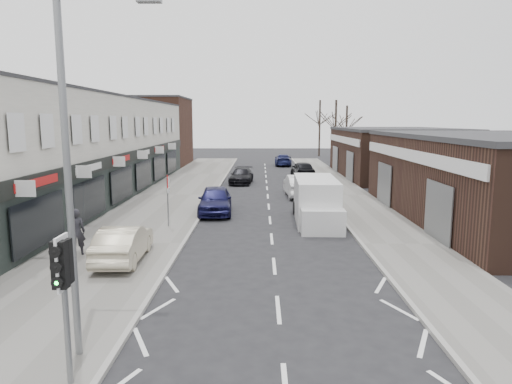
{
  "coord_description": "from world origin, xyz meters",
  "views": [
    {
      "loc": [
        -0.52,
        -10.56,
        5.43
      ],
      "look_at": [
        -0.7,
        7.44,
        2.6
      ],
      "focal_mm": 32.0,
      "sensor_mm": 36.0,
      "label": 1
    }
  ],
  "objects_px": {
    "warning_sign": "(168,186)",
    "parked_car_right_c": "(283,160)",
    "parked_car_right_a": "(298,185)",
    "parked_car_left_a": "(215,200)",
    "pedestrian": "(76,232)",
    "parked_car_left_b": "(241,176)",
    "parked_car_right_b": "(303,169)",
    "street_lamp": "(75,158)",
    "sedan_on_pavement": "(123,243)",
    "white_van": "(316,202)",
    "traffic_light": "(63,276)"
  },
  "relations": [
    {
      "from": "pedestrian",
      "to": "parked_car_right_c",
      "type": "height_order",
      "value": "pedestrian"
    },
    {
      "from": "traffic_light",
      "to": "parked_car_left_b",
      "type": "distance_m",
      "value": 31.04
    },
    {
      "from": "sedan_on_pavement",
      "to": "parked_car_left_a",
      "type": "height_order",
      "value": "parked_car_left_a"
    },
    {
      "from": "traffic_light",
      "to": "warning_sign",
      "type": "bearing_deg",
      "value": 93.1
    },
    {
      "from": "sedan_on_pavement",
      "to": "parked_car_left_a",
      "type": "bearing_deg",
      "value": -107.15
    },
    {
      "from": "traffic_light",
      "to": "pedestrian",
      "type": "relative_size",
      "value": 1.65
    },
    {
      "from": "parked_car_right_c",
      "to": "traffic_light",
      "type": "bearing_deg",
      "value": 82.94
    },
    {
      "from": "street_lamp",
      "to": "warning_sign",
      "type": "xyz_separation_m",
      "value": [
        -0.63,
        12.8,
        -2.42
      ]
    },
    {
      "from": "parked_car_left_b",
      "to": "parked_car_right_b",
      "type": "distance_m",
      "value": 6.93
    },
    {
      "from": "parked_car_left_a",
      "to": "parked_car_left_b",
      "type": "relative_size",
      "value": 1.04
    },
    {
      "from": "parked_car_left_b",
      "to": "parked_car_right_b",
      "type": "relative_size",
      "value": 0.96
    },
    {
      "from": "parked_car_left_b",
      "to": "parked_car_right_c",
      "type": "relative_size",
      "value": 0.94
    },
    {
      "from": "parked_car_right_a",
      "to": "parked_car_right_b",
      "type": "relative_size",
      "value": 1.02
    },
    {
      "from": "parked_car_right_a",
      "to": "parked_car_right_b",
      "type": "xyz_separation_m",
      "value": [
        1.3,
        10.82,
        0.01
      ]
    },
    {
      "from": "warning_sign",
      "to": "parked_car_right_b",
      "type": "xyz_separation_m",
      "value": [
        8.66,
        20.84,
        -1.4
      ]
    },
    {
      "from": "warning_sign",
      "to": "parked_car_right_c",
      "type": "xyz_separation_m",
      "value": [
        7.36,
        32.89,
        -1.5
      ]
    },
    {
      "from": "street_lamp",
      "to": "parked_car_left_b",
      "type": "relative_size",
      "value": 1.77
    },
    {
      "from": "parked_car_left_a",
      "to": "white_van",
      "type": "bearing_deg",
      "value": -25.17
    },
    {
      "from": "sedan_on_pavement",
      "to": "parked_car_right_a",
      "type": "bearing_deg",
      "value": -118.92
    },
    {
      "from": "white_van",
      "to": "parked_car_right_b",
      "type": "height_order",
      "value": "white_van"
    },
    {
      "from": "parked_car_right_a",
      "to": "warning_sign",
      "type": "bearing_deg",
      "value": 50.48
    },
    {
      "from": "white_van",
      "to": "parked_car_left_b",
      "type": "relative_size",
      "value": 1.35
    },
    {
      "from": "street_lamp",
      "to": "white_van",
      "type": "height_order",
      "value": "street_lamp"
    },
    {
      "from": "traffic_light",
      "to": "street_lamp",
      "type": "xyz_separation_m",
      "value": [
        -0.13,
        1.22,
        2.2
      ]
    },
    {
      "from": "warning_sign",
      "to": "parked_car_left_a",
      "type": "bearing_deg",
      "value": 62.74
    },
    {
      "from": "warning_sign",
      "to": "parked_car_left_b",
      "type": "xyz_separation_m",
      "value": [
        2.96,
        16.9,
        -1.54
      ]
    },
    {
      "from": "sedan_on_pavement",
      "to": "parked_car_right_c",
      "type": "xyz_separation_m",
      "value": [
        7.95,
        38.65,
        -0.11
      ]
    },
    {
      "from": "traffic_light",
      "to": "parked_car_right_b",
      "type": "distance_m",
      "value": 35.78
    },
    {
      "from": "sedan_on_pavement",
      "to": "pedestrian",
      "type": "height_order",
      "value": "pedestrian"
    },
    {
      "from": "traffic_light",
      "to": "parked_car_right_b",
      "type": "height_order",
      "value": "traffic_light"
    },
    {
      "from": "white_van",
      "to": "pedestrian",
      "type": "bearing_deg",
      "value": -145.84
    },
    {
      "from": "parked_car_right_c",
      "to": "parked_car_right_a",
      "type": "bearing_deg",
      "value": 90.95
    },
    {
      "from": "parked_car_right_b",
      "to": "parked_car_left_a",
      "type": "bearing_deg",
      "value": 64.94
    },
    {
      "from": "parked_car_left_a",
      "to": "parked_car_left_b",
      "type": "distance_m",
      "value": 13.12
    },
    {
      "from": "parked_car_left_a",
      "to": "parked_car_right_a",
      "type": "distance_m",
      "value": 8.22
    },
    {
      "from": "white_van",
      "to": "parked_car_right_c",
      "type": "xyz_separation_m",
      "value": [
        -0.27,
        31.35,
        -0.42
      ]
    },
    {
      "from": "pedestrian",
      "to": "parked_car_left_b",
      "type": "height_order",
      "value": "pedestrian"
    },
    {
      "from": "sedan_on_pavement",
      "to": "parked_car_right_c",
      "type": "distance_m",
      "value": 39.46
    },
    {
      "from": "parked_car_left_a",
      "to": "traffic_light",
      "type": "bearing_deg",
      "value": -97.16
    },
    {
      "from": "street_lamp",
      "to": "warning_sign",
      "type": "relative_size",
      "value": 2.96
    },
    {
      "from": "street_lamp",
      "to": "parked_car_left_b",
      "type": "distance_m",
      "value": 30.05
    },
    {
      "from": "street_lamp",
      "to": "pedestrian",
      "type": "xyz_separation_m",
      "value": [
        -3.31,
        7.77,
        -3.56
      ]
    },
    {
      "from": "traffic_light",
      "to": "parked_car_right_b",
      "type": "bearing_deg",
      "value": 77.23
    },
    {
      "from": "street_lamp",
      "to": "parked_car_left_a",
      "type": "bearing_deg",
      "value": 85.41
    },
    {
      "from": "warning_sign",
      "to": "parked_car_left_a",
      "type": "height_order",
      "value": "warning_sign"
    },
    {
      "from": "parked_car_right_a",
      "to": "parked_car_left_a",
      "type": "bearing_deg",
      "value": 45.79
    },
    {
      "from": "white_van",
      "to": "parked_car_right_a",
      "type": "relative_size",
      "value": 1.27
    },
    {
      "from": "parked_car_left_b",
      "to": "sedan_on_pavement",
      "type": "bearing_deg",
      "value": -94.77
    },
    {
      "from": "traffic_light",
      "to": "warning_sign",
      "type": "distance_m",
      "value": 14.04
    },
    {
      "from": "street_lamp",
      "to": "sedan_on_pavement",
      "type": "distance_m",
      "value": 8.1
    }
  ]
}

